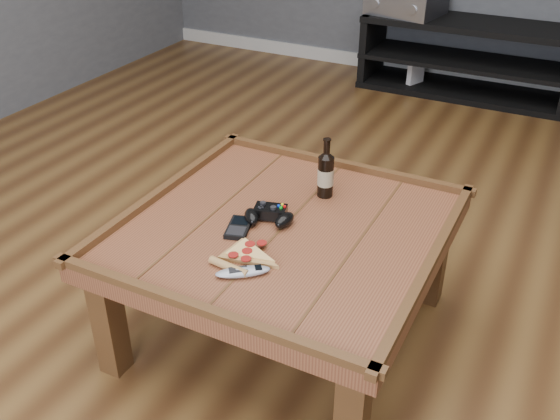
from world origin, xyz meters
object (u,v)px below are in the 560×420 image
at_px(game_controller, 269,215).
at_px(game_console, 415,76).
at_px(av_receiver, 406,2).
at_px(pizza_slice, 245,255).
at_px(remote_control, 243,272).
at_px(smartphone, 239,228).
at_px(media_console, 466,59).
at_px(coffee_table, 284,241).
at_px(beer_bottle, 326,173).

distance_m(game_controller, game_console, 2.73).
bearing_deg(game_controller, av_receiver, 82.72).
bearing_deg(pizza_slice, remote_control, -56.36).
relative_size(pizza_slice, game_console, 1.29).
height_order(pizza_slice, remote_control, pizza_slice).
distance_m(game_controller, pizza_slice, 0.22).
bearing_deg(pizza_slice, smartphone, 133.64).
bearing_deg(smartphone, remote_control, -73.18).
relative_size(media_console, game_controller, 7.76).
bearing_deg(game_console, game_controller, -61.19).
relative_size(pizza_slice, remote_control, 1.62).
bearing_deg(smartphone, media_console, 71.07).
distance_m(coffee_table, game_controller, 0.10).
distance_m(coffee_table, remote_control, 0.30).
xyz_separation_m(media_console, av_receiver, (-0.45, -0.01, 0.33)).
height_order(beer_bottle, game_console, beer_bottle).
relative_size(game_controller, smartphone, 1.27).
bearing_deg(beer_bottle, game_controller, -111.00).
height_order(game_controller, game_console, game_controller).
bearing_deg(media_console, beer_bottle, -89.16).
bearing_deg(remote_control, av_receiver, 151.17).
xyz_separation_m(coffee_table, av_receiver, (-0.45, 2.74, 0.19)).
height_order(game_controller, av_receiver, av_receiver).
relative_size(beer_bottle, av_receiver, 0.42).
distance_m(remote_control, av_receiver, 3.07).
distance_m(coffee_table, game_console, 2.73).
distance_m(beer_bottle, game_console, 2.51).
distance_m(smartphone, av_receiver, 2.85).
bearing_deg(remote_control, beer_bottle, 139.97).
height_order(pizza_slice, av_receiver, av_receiver).
height_order(media_console, beer_bottle, beer_bottle).
xyz_separation_m(av_receiver, game_console, (0.13, -0.05, -0.49)).
xyz_separation_m(remote_control, av_receiver, (-0.46, 3.03, 0.12)).
xyz_separation_m(coffee_table, beer_bottle, (0.04, 0.25, 0.15)).
xyz_separation_m(media_console, game_controller, (-0.06, -2.75, 0.23)).
height_order(game_controller, pizza_slice, game_controller).
xyz_separation_m(pizza_slice, smartphone, (-0.10, 0.13, -0.00)).
distance_m(media_console, pizza_slice, 2.97).
bearing_deg(media_console, remote_control, -89.75).
bearing_deg(smartphone, game_console, 77.57).
distance_m(coffee_table, av_receiver, 2.79).
relative_size(media_console, av_receiver, 2.70).
relative_size(beer_bottle, remote_control, 1.37).
xyz_separation_m(media_console, beer_bottle, (0.04, -2.50, 0.29)).
relative_size(pizza_slice, smartphone, 1.82).
relative_size(media_console, beer_bottle, 6.41).
distance_m(media_console, beer_bottle, 2.52).
xyz_separation_m(pizza_slice, game_console, (-0.29, 2.91, -0.37)).
bearing_deg(media_console, pizza_slice, -90.50).
bearing_deg(coffee_table, beer_bottle, 81.63).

